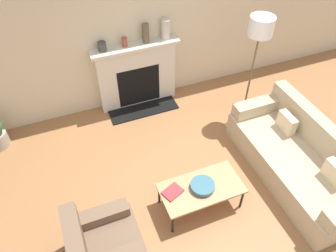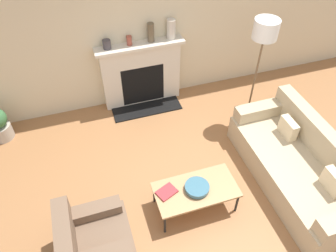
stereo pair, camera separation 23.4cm
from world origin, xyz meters
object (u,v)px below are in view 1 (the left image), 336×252
Objects in this scene: mantel_vase_left at (102,46)px; floor_lamp at (259,38)px; fireplace at (137,76)px; book at (173,192)px; bowl at (203,186)px; mantel_vase_center_right at (146,33)px; mantel_vase_right at (166,29)px; mantel_vase_center_left at (124,42)px; coffee_table at (201,189)px; couch at (299,159)px; armchair_near at (104,246)px.

floor_lamp is at bearing -26.22° from mantel_vase_left.
book is (-0.29, -2.36, -0.17)m from fireplace.
bowl reaches higher than book.
mantel_vase_right is (0.34, 0.00, 0.01)m from mantel_vase_center_right.
mantel_vase_right is (0.84, 2.37, 0.94)m from book.
mantel_vase_center_right is (0.20, 0.01, 0.76)m from fireplace.
mantel_vase_center_left reaches higher than fireplace.
mantel_vase_right is (0.46, 2.45, 0.91)m from bowl.
mantel_vase_right is (0.46, 2.44, 0.99)m from coffee_table.
floor_lamp is 12.57× the size of mantel_vase_left.
couch is 2.08× the size of coffee_table.
couch is 1.55m from coffee_table.
mantel_vase_center_left is (0.36, 0.00, 0.00)m from mantel_vase_left.
fireplace is 0.81× the size of floor_lamp.
couch is 1.86m from floor_lamp.
floor_lamp reaches higher than fireplace.
fireplace is 2.38m from book.
armchair_near is 2.97m from mantel_vase_left.
mantel_vase_center_right is at bearing 3.98° from fireplace.
mantel_vase_left is at bearing 104.03° from bowl.
book is 2.60m from mantel_vase_center_right.
fireplace is at bearing -5.05° from mantel_vase_center_left.
couch is 7.19× the size of mantel_vase_center_right.
armchair_near is 2.43× the size of mantel_vase_right.
bowl is 1.07× the size of book.
armchair_near is 5.22× the size of mantel_vase_center_left.
mantel_vase_right is (0.71, 0.00, 0.09)m from mantel_vase_center_left.
bowl is at bearing -100.58° from mantel_vase_right.
couch reaches higher than book.
floor_lamp is at bearing 42.34° from coffee_table.
bowl is at bearing -92.64° from mantel_vase_center_right.
mantel_vase_center_left is (1.13, 2.70, 0.96)m from armchair_near.
fireplace is at bearing -176.02° from mantel_vase_center_right.
fireplace reaches higher than book.
mantel_vase_center_left is at bearing 95.65° from coffee_table.
coffee_table is 2.66m from mantel_vase_left.
mantel_vase_center_right is at bearing -28.91° from armchair_near.
book reaches higher than coffee_table.
bowl is 2.08× the size of mantel_vase_center_left.
bowl is 2.17× the size of mantel_vase_left.
book is 1.95× the size of mantel_vase_center_left.
book is 0.16× the size of floor_lamp.
bowl is (0.09, -2.43, -0.14)m from fireplace.
mantel_vase_center_right is at bearing 55.80° from book.
mantel_vase_right is at bearing 79.19° from coffee_table.
bowl is 0.96× the size of mantel_vase_right.
coffee_table is 7.06× the size of mantel_vase_center_left.
armchair_near is at bearing 176.10° from book.
fireplace is 2.96m from couch.
couch reaches higher than armchair_near.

